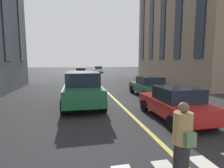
% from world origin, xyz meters
% --- Properties ---
extents(lane_centre_line, '(80.00, 0.16, 0.01)m').
position_xyz_m(lane_centre_line, '(20.00, 0.00, 0.00)').
color(lane_centre_line, '#D8C64C').
rests_on(lane_centre_line, ground_plane).
extents(car_green_mid, '(3.90, 1.89, 1.40)m').
position_xyz_m(car_green_mid, '(11.64, -2.65, 0.70)').
color(car_green_mid, '#1E6038').
rests_on(car_green_mid, ground_plane).
extents(car_green_far, '(4.70, 2.14, 1.88)m').
position_xyz_m(car_green_far, '(9.74, 2.12, 0.97)').
color(car_green_far, '#1E6038').
rests_on(car_green_far, ground_plane).
extents(car_white_parked_a, '(3.90, 1.89, 1.40)m').
position_xyz_m(car_white_parked_a, '(39.82, -2.50, 0.70)').
color(car_white_parked_a, silver).
rests_on(car_white_parked_a, ground_plane).
extents(car_blue_near, '(4.40, 1.95, 1.37)m').
position_xyz_m(car_blue_near, '(30.92, 1.64, 0.70)').
color(car_blue_near, navy).
rests_on(car_blue_near, ground_plane).
extents(car_red_trailing, '(3.90, 1.89, 1.40)m').
position_xyz_m(car_red_trailing, '(6.52, -1.64, 0.70)').
color(car_red_trailing, '#B21E1E').
rests_on(car_red_trailing, ground_plane).
extents(pedestrian_companion, '(0.50, 0.38, 1.64)m').
position_xyz_m(pedestrian_companion, '(2.99, 0.36, 0.82)').
color(pedestrian_companion, black).
rests_on(pedestrian_companion, ground_plane).
extents(building_right_near, '(15.83, 11.25, 19.36)m').
position_xyz_m(building_right_near, '(19.24, -13.06, 9.68)').
color(building_right_near, gray).
rests_on(building_right_near, ground_plane).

